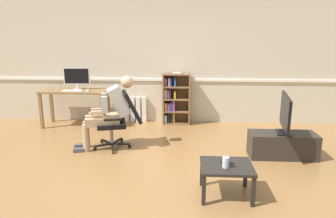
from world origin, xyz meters
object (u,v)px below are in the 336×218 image
object	(u,v)px
radiator	(130,109)
bookshelf	(174,99)
office_chair	(121,117)
person_seated	(109,110)
tv_stand	(282,145)
spare_remote	(227,162)
computer_mouse	(88,90)
drinking_glass	(226,162)
coffee_table	(226,169)
keyboard	(73,91)
computer_desk	(75,95)
imac_monitor	(77,77)
tv_screen	(285,114)

from	to	relation	value
radiator	bookshelf	bearing A→B (deg)	-5.97
radiator	office_chair	bearing A→B (deg)	-84.76
office_chair	person_seated	xyz separation A→B (m)	(-0.18, -0.05, 0.13)
tv_stand	spare_remote	world-z (taller)	spare_remote
computer_mouse	drinking_glass	xyz separation A→B (m)	(2.44, -2.68, -0.32)
tv_stand	coffee_table	distance (m)	1.63
bookshelf	tv_stand	world-z (taller)	bookshelf
computer_mouse	radiator	world-z (taller)	computer_mouse
radiator	keyboard	bearing A→B (deg)	-153.17
computer_desk	coffee_table	bearing A→B (deg)	-44.55
computer_desk	imac_monitor	bearing A→B (deg)	66.19
tv_stand	spare_remote	distance (m)	1.58
radiator	drinking_glass	size ratio (longest dim) A/B	5.98
computer_desk	drinking_glass	size ratio (longest dim) A/B	10.85
radiator	coffee_table	world-z (taller)	radiator
computer_desk	drinking_glass	distance (m)	3.93
bookshelf	spare_remote	world-z (taller)	bookshelf
office_chair	coffee_table	world-z (taller)	office_chair
tv_stand	drinking_glass	size ratio (longest dim) A/B	8.24
imac_monitor	person_seated	distance (m)	1.69
computer_desk	tv_stand	xyz separation A→B (m)	(3.80, -1.48, -0.45)
person_seated	radiator	bearing A→B (deg)	163.28
coffee_table	spare_remote	xyz separation A→B (m)	(0.01, 0.06, 0.07)
radiator	drinking_glass	world-z (taller)	radiator
tv_screen	coffee_table	size ratio (longest dim) A/B	1.48
computer_desk	tv_screen	world-z (taller)	tv_screen
imac_monitor	office_chair	xyz separation A→B (m)	(1.17, -1.27, -0.50)
imac_monitor	computer_mouse	xyz separation A→B (m)	(0.28, -0.20, -0.24)
imac_monitor	office_chair	distance (m)	1.80
person_seated	imac_monitor	bearing A→B (deg)	-158.69
tv_screen	tv_stand	bearing A→B (deg)	90.00
tv_screen	person_seated	bearing A→B (deg)	95.29
computer_mouse	spare_remote	size ratio (longest dim) A/B	0.67
bookshelf	imac_monitor	bearing A→B (deg)	-174.04
radiator	computer_desk	bearing A→B (deg)	-159.75
keyboard	radiator	distance (m)	1.27
radiator	office_chair	size ratio (longest dim) A/B	0.77
computer_mouse	spare_remote	distance (m)	3.57
tv_stand	person_seated	bearing A→B (deg)	175.17
computer_desk	radiator	distance (m)	1.19
keyboard	drinking_glass	xyz separation A→B (m)	(2.74, -2.66, -0.32)
computer_desk	tv_screen	distance (m)	4.08
imac_monitor	person_seated	bearing A→B (deg)	-53.08
keyboard	office_chair	world-z (taller)	office_chair
tv_stand	coffee_table	size ratio (longest dim) A/B	1.68
office_chair	tv_screen	world-z (taller)	tv_screen
keyboard	spare_remote	size ratio (longest dim) A/B	2.69
computer_desk	coffee_table	distance (m)	3.91
drinking_glass	spare_remote	xyz separation A→B (m)	(0.03, 0.13, -0.05)
computer_desk	tv_screen	xyz separation A→B (m)	(3.80, -1.48, 0.05)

